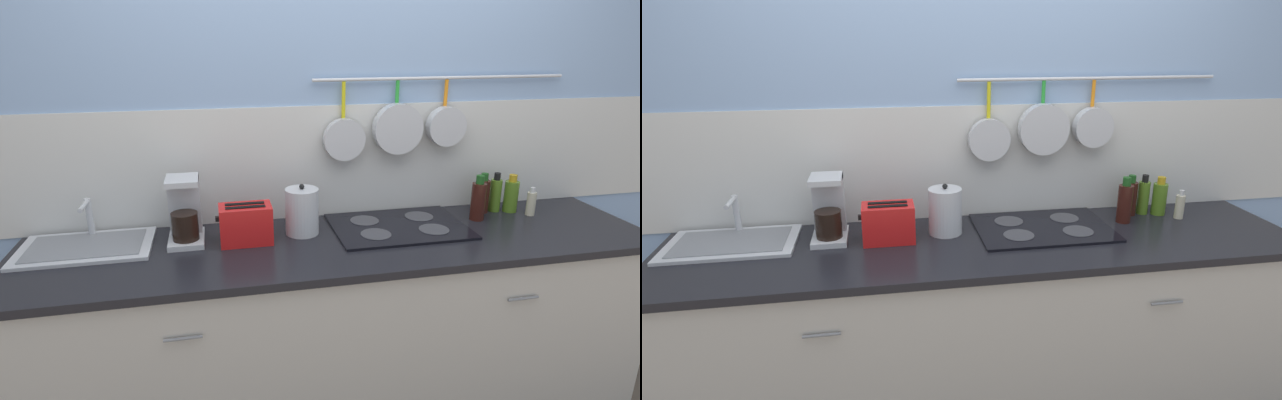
% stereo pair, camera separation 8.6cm
% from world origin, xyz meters
% --- Properties ---
extents(wall_back, '(7.20, 0.14, 2.60)m').
position_xyz_m(wall_back, '(0.00, 0.37, 1.27)').
color(wall_back, '#84A3CC').
rests_on(wall_back, ground_plane).
extents(cabinet_base, '(2.78, 0.65, 0.85)m').
position_xyz_m(cabinet_base, '(0.00, -0.00, 0.43)').
color(cabinet_base, '#B7B2A8').
rests_on(cabinet_base, ground_plane).
extents(countertop, '(2.82, 0.67, 0.03)m').
position_xyz_m(countertop, '(0.00, 0.00, 0.87)').
color(countertop, black).
rests_on(countertop, cabinet_base).
extents(sink_basin, '(0.54, 0.35, 0.18)m').
position_xyz_m(sink_basin, '(-1.10, 0.15, 0.90)').
color(sink_basin, '#B7BABF').
rests_on(sink_basin, countertop).
extents(coffee_maker, '(0.15, 0.21, 0.29)m').
position_xyz_m(coffee_maker, '(-0.68, 0.17, 1.01)').
color(coffee_maker, '#B7BABF').
rests_on(coffee_maker, countertop).
extents(toaster, '(0.24, 0.14, 0.17)m').
position_xyz_m(toaster, '(-0.42, 0.08, 0.97)').
color(toaster, red).
rests_on(toaster, countertop).
extents(kettle, '(0.15, 0.15, 0.24)m').
position_xyz_m(kettle, '(-0.17, 0.13, 0.99)').
color(kettle, '#B7BABF').
rests_on(kettle, countertop).
extents(cooktop, '(0.62, 0.44, 0.01)m').
position_xyz_m(cooktop, '(0.29, 0.10, 0.89)').
color(cooktop, black).
rests_on(cooktop, countertop).
extents(bottle_hot_sauce, '(0.07, 0.07, 0.22)m').
position_xyz_m(bottle_hot_sauce, '(0.70, 0.12, 0.99)').
color(bottle_hot_sauce, '#33140F').
rests_on(bottle_hot_sauce, countertop).
extents(bottle_vinegar, '(0.06, 0.06, 0.20)m').
position_xyz_m(bottle_vinegar, '(0.78, 0.22, 0.98)').
color(bottle_vinegar, '#33140F').
rests_on(bottle_vinegar, countertop).
extents(bottle_olive_oil, '(0.06, 0.06, 0.20)m').
position_xyz_m(bottle_olive_oil, '(0.86, 0.22, 0.98)').
color(bottle_olive_oil, '#4C721E').
rests_on(bottle_olive_oil, countertop).
extents(bottle_sesame_oil, '(0.07, 0.07, 0.19)m').
position_xyz_m(bottle_sesame_oil, '(0.93, 0.20, 0.97)').
color(bottle_sesame_oil, '#4C721E').
rests_on(bottle_sesame_oil, countertop).
extents(bottle_cooking_wine, '(0.04, 0.04, 0.14)m').
position_xyz_m(bottle_cooking_wine, '(1.00, 0.13, 0.95)').
color(bottle_cooking_wine, '#BFB799').
rests_on(bottle_cooking_wine, countertop).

